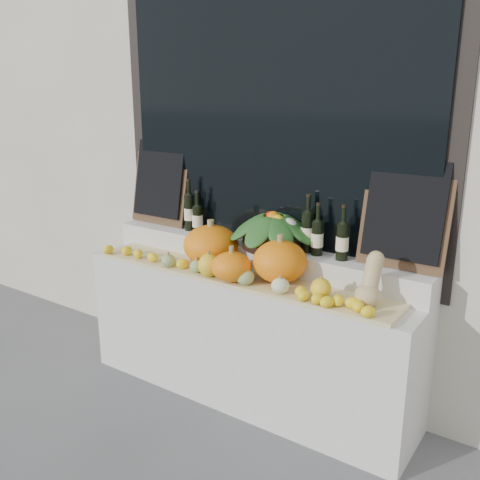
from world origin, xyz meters
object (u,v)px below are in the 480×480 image
(pumpkin_left, at_px, (211,245))
(wine_bottle_tall, at_px, (307,231))
(produce_bowl, at_px, (273,229))
(pumpkin_right, at_px, (280,261))
(butternut_squash, at_px, (370,283))

(pumpkin_left, xyz_separation_m, wine_bottle_tall, (0.59, 0.22, 0.13))
(pumpkin_left, relative_size, produce_bowl, 0.61)
(pumpkin_right, distance_m, wine_bottle_tall, 0.29)
(pumpkin_left, relative_size, butternut_squash, 1.26)
(pumpkin_left, height_order, produce_bowl, produce_bowl)
(pumpkin_right, xyz_separation_m, butternut_squash, (0.58, -0.03, -0.00))
(produce_bowl, xyz_separation_m, wine_bottle_tall, (0.22, 0.04, 0.01))
(pumpkin_right, distance_m, produce_bowl, 0.30)
(wine_bottle_tall, bearing_deg, produce_bowl, -169.29)
(butternut_squash, bearing_deg, produce_bowl, 162.18)
(pumpkin_right, relative_size, wine_bottle_tall, 0.89)
(butternut_squash, relative_size, wine_bottle_tall, 0.79)
(pumpkin_left, bearing_deg, butternut_squash, -3.32)
(pumpkin_left, distance_m, butternut_squash, 1.12)
(produce_bowl, bearing_deg, butternut_squash, -17.82)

